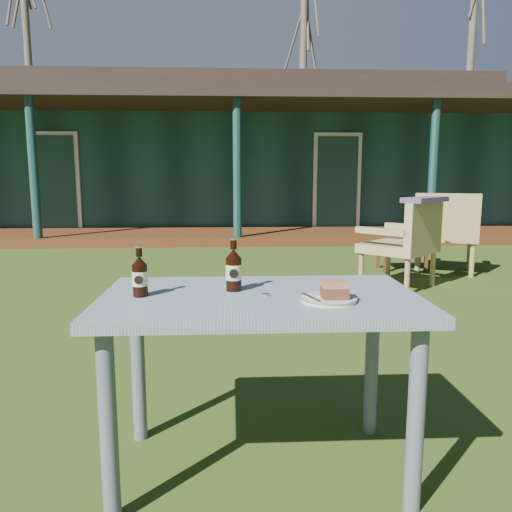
{
  "coord_description": "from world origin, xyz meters",
  "views": [
    {
      "loc": [
        -0.11,
        -3.44,
        1.16
      ],
      "look_at": [
        0.0,
        -1.3,
        0.82
      ],
      "focal_mm": 35.0,
      "sensor_mm": 36.0,
      "label": 1
    }
  ],
  "objects": [
    {
      "name": "cake_slice",
      "position": [
        0.26,
        -1.72,
        0.77
      ],
      "size": [
        0.09,
        0.09,
        0.06
      ],
      "color": "#53311A",
      "rests_on": "plate"
    },
    {
      "name": "plate",
      "position": [
        0.24,
        -1.71,
        0.73
      ],
      "size": [
        0.2,
        0.2,
        0.01
      ],
      "color": "silver",
      "rests_on": "cafe_table"
    },
    {
      "name": "cafe_table",
      "position": [
        0.0,
        -1.6,
        0.62
      ],
      "size": [
        1.2,
        0.7,
        0.72
      ],
      "color": "gray",
      "rests_on": "ground"
    },
    {
      "name": "cola_bottle_far",
      "position": [
        -0.45,
        -1.6,
        0.8
      ],
      "size": [
        0.06,
        0.06,
        0.19
      ],
      "color": "black",
      "rests_on": "cafe_table"
    },
    {
      "name": "pavilion",
      "position": [
        -0.0,
        9.39,
        1.61
      ],
      "size": [
        15.8,
        8.3,
        3.45
      ],
      "color": "#163A37",
      "rests_on": "ground"
    },
    {
      "name": "fork",
      "position": [
        0.18,
        -1.72,
        0.74
      ],
      "size": [
        0.06,
        0.14,
        0.0
      ],
      "primitive_type": "cube",
      "rotation": [
        0.0,
        0.0,
        0.32
      ],
      "color": "silver",
      "rests_on": "plate"
    },
    {
      "name": "bottle_cap",
      "position": [
        0.02,
        -1.62,
        0.72
      ],
      "size": [
        0.03,
        0.03,
        0.01
      ],
      "primitive_type": "cylinder",
      "color": "silver",
      "rests_on": "cafe_table"
    },
    {
      "name": "tree_right",
      "position": [
        9.5,
        17.0,
        5.5
      ],
      "size": [
        0.28,
        0.28,
        11.0
      ],
      "primitive_type": "cylinder",
      "color": "brown",
      "rests_on": "ground"
    },
    {
      "name": "cola_bottle_near",
      "position": [
        -0.1,
        -1.53,
        0.8
      ],
      "size": [
        0.06,
        0.06,
        0.21
      ],
      "color": "black",
      "rests_on": "cafe_table"
    },
    {
      "name": "ground",
      "position": [
        0.0,
        0.0,
        0.0
      ],
      "size": [
        80.0,
        80.0,
        0.0
      ],
      "primitive_type": "plane",
      "color": "#334916"
    },
    {
      "name": "floral_throw",
      "position": [
        1.83,
        1.46,
        0.93
      ],
      "size": [
        0.61,
        0.59,
        0.05
      ],
      "primitive_type": "cube",
      "rotation": [
        0.0,
        0.0,
        3.89
      ],
      "color": "#5E4168",
      "rests_on": "armchair_left"
    },
    {
      "name": "tree_left",
      "position": [
        -8.0,
        17.5,
        5.25
      ],
      "size": [
        0.28,
        0.28,
        10.5
      ],
      "primitive_type": "cylinder",
      "color": "brown",
      "rests_on": "ground"
    },
    {
      "name": "side_table",
      "position": [
        2.02,
        2.6,
        0.34
      ],
      "size": [
        0.6,
        0.4,
        0.4
      ],
      "color": "#4F2A13",
      "rests_on": "ground"
    },
    {
      "name": "armchair_right",
      "position": [
        2.47,
        2.4,
        0.54
      ],
      "size": [
        0.92,
        0.89,
        0.96
      ],
      "color": "#A38951",
      "rests_on": "ground"
    },
    {
      "name": "armchair_left",
      "position": [
        1.7,
        1.59,
        0.51
      ],
      "size": [
        0.92,
        0.92,
        0.91
      ],
      "color": "#A38951",
      "rests_on": "ground"
    },
    {
      "name": "tree_mid",
      "position": [
        3.0,
        18.5,
        4.75
      ],
      "size": [
        0.28,
        0.28,
        9.5
      ],
      "primitive_type": "cylinder",
      "color": "brown",
      "rests_on": "ground"
    }
  ]
}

